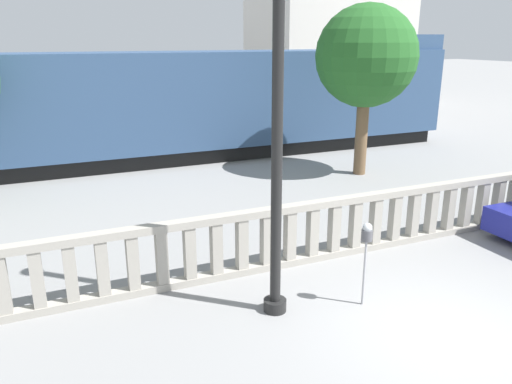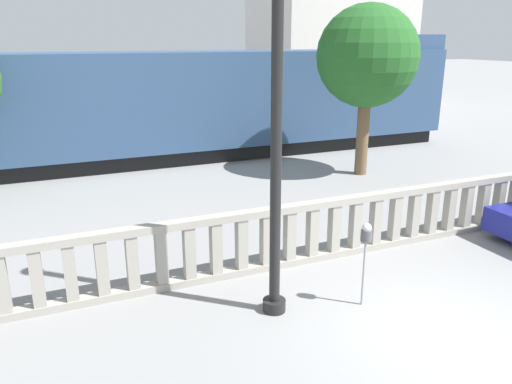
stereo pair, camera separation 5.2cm
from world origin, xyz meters
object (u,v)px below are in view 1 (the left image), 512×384
Objects in this scene: lamppost at (278,96)px; parking_meter at (367,238)px; train_near at (198,104)px; tree_left at (366,57)px.

lamppost is 4.59× the size of parking_meter.
lamppost is 0.32× the size of train_near.
lamppost reaches higher than tree_left.
lamppost reaches higher than parking_meter.
tree_left reaches higher than parking_meter.
tree_left is (4.25, -4.37, 1.75)m from train_near.
train_near is 3.87× the size of tree_left.
lamppost is at bearing -101.12° from train_near.
parking_meter is 9.19m from tree_left.
lamppost is 2.81m from parking_meter.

